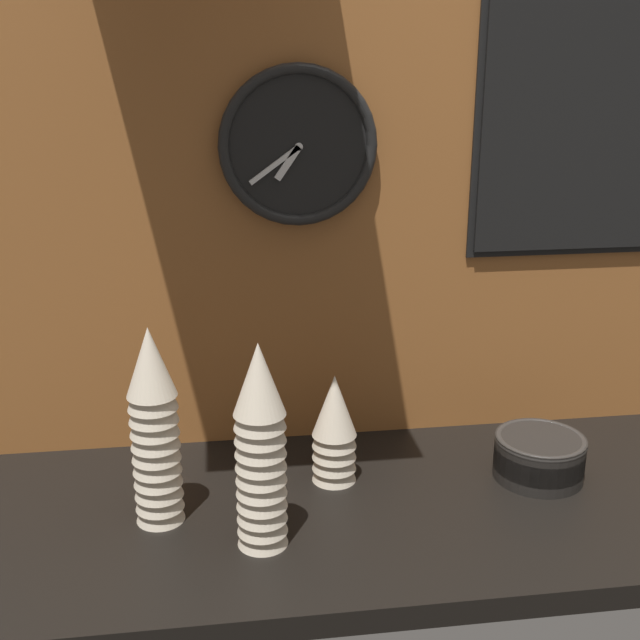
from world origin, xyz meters
TOP-DOWN VIEW (x-y plane):
  - ground_plane at (0.00, 0.00)m, footprint 1.60×0.56m
  - wall_tiled_back at (0.00, 0.27)m, footprint 1.60×0.03m
  - cup_stack_left at (-0.39, -0.01)m, footprint 0.08×0.08m
  - cup_stack_center_left at (-0.23, -0.10)m, footprint 0.08×0.08m
  - cup_stack_center at (-0.10, 0.07)m, footprint 0.08×0.08m
  - bowl_stack_right at (0.26, 0.03)m, footprint 0.16×0.16m
  - wall_clock at (-0.14, 0.23)m, footprint 0.28×0.03m
  - menu_board at (0.37, 0.24)m, footprint 0.39×0.01m

SIDE VIEW (x-z plane):
  - ground_plane at x=0.00m, z-range -0.04..0.00m
  - bowl_stack_right at x=0.26m, z-range 0.00..0.08m
  - cup_stack_center at x=-0.10m, z-range 0.00..0.20m
  - cup_stack_left at x=-0.39m, z-range 0.00..0.33m
  - cup_stack_center_left at x=-0.23m, z-range 0.00..0.33m
  - wall_tiled_back at x=0.00m, z-range 0.00..1.05m
  - wall_clock at x=-0.14m, z-range 0.42..0.70m
  - menu_board at x=0.37m, z-range 0.35..0.85m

